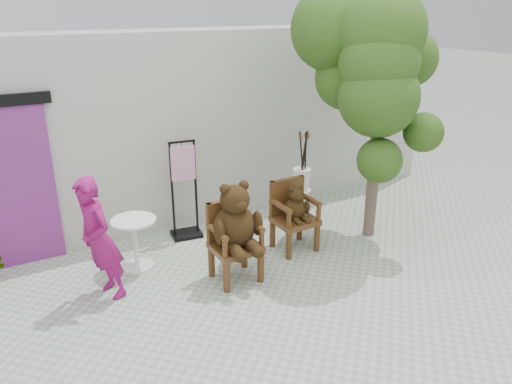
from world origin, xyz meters
TOP-DOWN VIEW (x-y plane):
  - ground_plane at (0.00, 0.00)m, footprint 60.00×60.00m
  - back_wall at (0.00, 3.10)m, footprint 9.00×1.00m
  - doorway at (-3.00, 2.58)m, footprint 1.40×0.11m
  - chair_big at (-0.60, 0.74)m, footprint 0.66×0.70m
  - chair_small at (0.54, 1.11)m, footprint 0.58×0.53m
  - person at (-2.19, 1.15)m, footprint 0.52×0.65m
  - cafe_table at (-1.62, 1.69)m, footprint 0.60×0.60m
  - display_stand at (-0.67, 2.25)m, footprint 0.49×0.41m
  - stool_bucket at (1.33, 2.05)m, footprint 0.32×0.32m
  - tree at (1.59, 0.91)m, footprint 2.18×1.97m

SIDE VIEW (x-z plane):
  - ground_plane at x=0.00m, z-range 0.00..0.00m
  - cafe_table at x=-1.62m, z-range 0.09..0.79m
  - display_stand at x=-0.67m, z-range -0.17..1.34m
  - chair_small at x=0.54m, z-range 0.09..1.11m
  - stool_bucket at x=1.33m, z-range -0.08..1.37m
  - chair_big at x=-0.60m, z-range 0.08..1.42m
  - person at x=-2.19m, z-range 0.00..1.57m
  - doorway at x=-3.00m, z-range 0.00..2.33m
  - back_wall at x=0.00m, z-range 0.00..3.00m
  - tree at x=1.59m, z-range 0.88..4.51m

